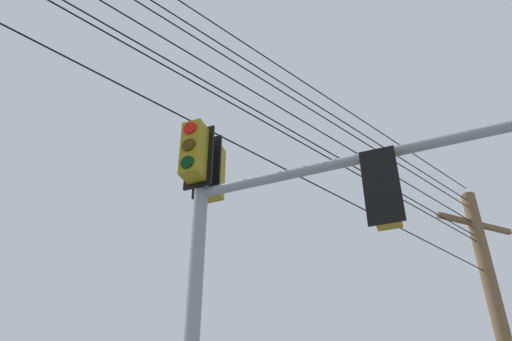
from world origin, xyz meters
TOP-DOWN VIEW (x-y plane):
  - signal_mast_assembly at (1.38, -0.35)m, footprint 3.91×3.66m
  - overhead_wire_span at (1.08, -1.69)m, footprint 5.45×18.22m

SIDE VIEW (x-z plane):
  - signal_mast_assembly at x=1.38m, z-range 1.36..7.94m
  - overhead_wire_span at x=1.08m, z-range 6.76..9.26m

